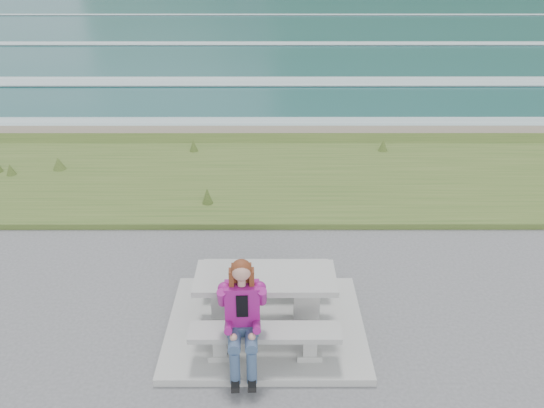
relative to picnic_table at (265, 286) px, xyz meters
name	(u,v)px	position (x,y,z in m)	size (l,w,h in m)	color
concrete_slab	(266,325)	(0.00, 0.00, -0.63)	(2.60, 2.10, 0.10)	#9D9D98
picnic_table	(265,286)	(0.00, 0.00, 0.00)	(1.80, 0.75, 0.75)	#9D9D98
bench_landward	(265,337)	(0.00, -0.70, -0.23)	(1.80, 0.35, 0.45)	#9D9D98
bench_seaward	(266,271)	(0.00, 0.70, -0.23)	(1.80, 0.35, 0.45)	#9D9D98
grass_verge	(268,180)	(0.00, 5.00, -0.68)	(160.00, 4.50, 0.22)	#37521E
shore_drop	(269,137)	(0.00, 7.90, -0.68)	(160.00, 0.80, 2.20)	#716355
ocean	(270,69)	(0.00, 25.09, -2.42)	(1600.00, 1600.00, 0.09)	#1B4D4E
seated_woman	(243,333)	(-0.25, -0.83, -0.07)	(0.41, 0.70, 1.40)	navy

